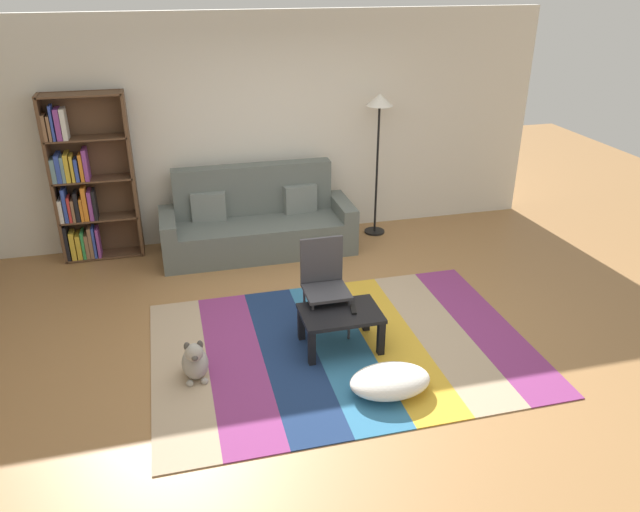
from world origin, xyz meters
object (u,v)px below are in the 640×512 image
couch (257,224)px  tv_remote (353,310)px  coffee_table (340,318)px  pouf (390,381)px  bookshelf (84,185)px  standing_lamp (379,119)px  dog (195,361)px  folding_chair (324,278)px

couch → tv_remote: bearing=-77.9°
coffee_table → tv_remote: (0.11, -0.01, 0.08)m
coffee_table → pouf: 0.78m
pouf → bookshelf: bearing=127.1°
couch → standing_lamp: size_ratio=1.27×
dog → folding_chair: (1.24, 0.49, 0.37)m
bookshelf → pouf: bookshelf is taller
bookshelf → pouf: bearing=-52.9°
couch → dog: couch is taller
tv_remote → folding_chair: 0.43m
bookshelf → pouf: 4.21m
tv_remote → bookshelf: bearing=143.3°
couch → dog: bearing=-110.7°
bookshelf → tv_remote: bookshelf is taller
bookshelf → folding_chair: bookshelf is taller
dog → coffee_table: bearing=6.3°
standing_lamp → folding_chair: bearing=-120.4°
dog → bookshelf: bearing=110.1°
couch → folding_chair: couch is taller
couch → folding_chair: bearing=-80.6°
couch → tv_remote: (0.49, -2.30, 0.04)m
coffee_table → tv_remote: 0.14m
tv_remote → folding_chair: size_ratio=0.17×
couch → coffee_table: bearing=-80.6°
couch → tv_remote: couch is taller
folding_chair → bookshelf: bearing=-168.5°
coffee_table → folding_chair: size_ratio=0.78×
bookshelf → coffee_table: bearing=-48.3°
standing_lamp → coffee_table: bearing=-115.5°
bookshelf → dog: (0.99, -2.71, -0.73)m
couch → folding_chair: size_ratio=2.51×
pouf → dog: (-1.50, 0.59, 0.05)m
bookshelf → standing_lamp: size_ratio=1.08×
standing_lamp → tv_remote: size_ratio=11.83×
couch → pouf: size_ratio=3.40×
dog → tv_remote: size_ratio=2.65×
bookshelf → standing_lamp: (3.46, -0.13, 0.59)m
tv_remote → folding_chair: (-0.17, 0.36, 0.16)m
bookshelf → coffee_table: 3.49m
couch → coffee_table: couch is taller
standing_lamp → dog: bearing=-133.6°
dog → tv_remote: bearing=5.4°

